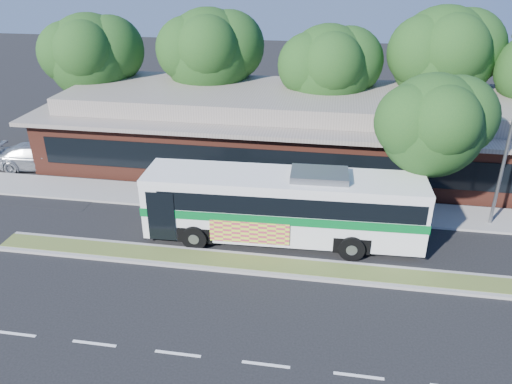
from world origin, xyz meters
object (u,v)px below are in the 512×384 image
sedan (41,156)px  sidewalk_tree (440,123)px  lamp_post (510,130)px  transit_bus (284,202)px

sedan → sidewalk_tree: 23.17m
lamp_post → sedan: bearing=173.4°
sedan → sidewalk_tree: (22.45, -3.58, 4.49)m
transit_bus → sidewalk_tree: bearing=18.2°
lamp_post → sidewalk_tree: lamp_post is taller
transit_bus → sedan: size_ratio=2.35×
transit_bus → sidewalk_tree: 7.84m
lamp_post → transit_bus: 10.76m
lamp_post → sidewalk_tree: bearing=-169.7°
transit_bus → sedan: bearing=157.1°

